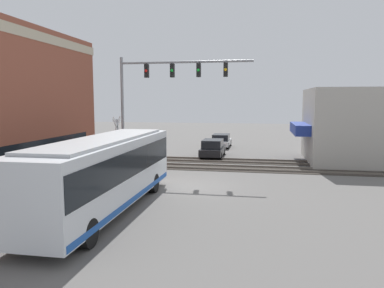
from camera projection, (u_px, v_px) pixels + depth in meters
name	position (u px, v px, depth m)	size (l,w,h in m)	color
ground_plane	(191.00, 186.00, 21.23)	(120.00, 120.00, 0.00)	#605E5B
shop_building	(365.00, 126.00, 29.22)	(8.07, 9.91, 5.77)	#B2ADA3
city_bus	(105.00, 171.00, 16.28)	(11.65, 2.59, 3.25)	silver
traffic_signal_gantry	(162.00, 84.00, 25.31)	(0.42, 9.07, 7.79)	gray
crossing_signal	(117.00, 139.00, 24.89)	(1.41, 1.18, 3.81)	gray
rail_track_near	(206.00, 167.00, 27.08)	(2.60, 60.00, 0.15)	#332D28
rail_track_far	(212.00, 160.00, 30.21)	(2.60, 60.00, 0.15)	#332D28
parked_car_black	(213.00, 149.00, 32.20)	(4.47, 1.82, 1.52)	black
parked_car_white	(221.00, 141.00, 38.94)	(4.44, 1.82, 1.38)	silver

